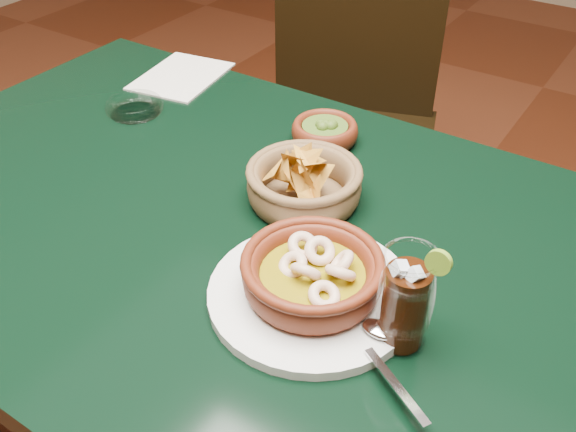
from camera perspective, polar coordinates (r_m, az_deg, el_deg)
The scene contains 8 objects.
dining_table at distance 1.02m, azimuth -5.98°, elevation -3.91°, with size 1.20×0.80×0.75m.
dining_chair at distance 1.65m, azimuth 5.11°, elevation 8.75°, with size 0.57×0.57×0.97m.
shrimp_plate at distance 0.79m, azimuth 2.22°, elevation -5.65°, with size 0.33×0.26×0.08m.
chip_basket at distance 0.95m, azimuth 1.43°, elevation 2.90°, with size 0.20×0.20×0.12m.
guacamole_ramekin at distance 1.11m, azimuth 3.30°, elevation 7.53°, with size 0.13×0.13×0.04m.
cola_drink at distance 0.73m, azimuth 10.38°, elevation -7.43°, with size 0.13×0.13×0.15m.
glass_ashtray at distance 1.23m, azimuth -13.48°, elevation 9.42°, with size 0.11×0.11×0.03m.
paper_menu at distance 1.36m, azimuth -9.47°, elevation 12.15°, with size 0.18×0.22×0.00m.
Camera 1 is at (0.51, -0.58, 1.32)m, focal length 40.00 mm.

